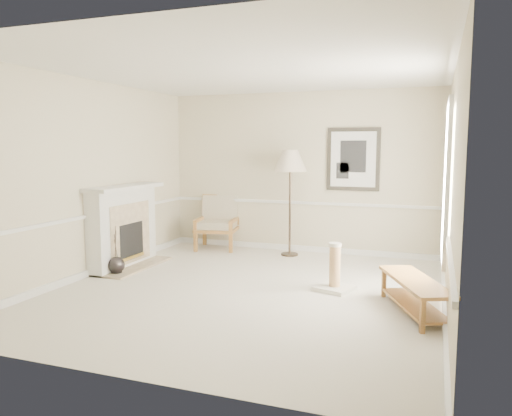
{
  "coord_description": "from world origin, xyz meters",
  "views": [
    {
      "loc": [
        2.33,
        -6.08,
        1.91
      ],
      "look_at": [
        -0.13,
        0.7,
        1.03
      ],
      "focal_mm": 35.0,
      "sensor_mm": 36.0,
      "label": 1
    }
  ],
  "objects_px": {
    "floor_vase": "(116,266)",
    "scratching_post": "(335,275)",
    "armchair": "(218,220)",
    "floor_lamp": "(290,164)",
    "bench": "(415,291)"
  },
  "relations": [
    {
      "from": "armchair",
      "to": "floor_lamp",
      "type": "distance_m",
      "value": 1.84
    },
    {
      "from": "floor_vase",
      "to": "armchair",
      "type": "xyz_separation_m",
      "value": [
        0.6,
        2.41,
        0.4
      ]
    },
    {
      "from": "floor_lamp",
      "to": "scratching_post",
      "type": "height_order",
      "value": "floor_lamp"
    },
    {
      "from": "bench",
      "to": "scratching_post",
      "type": "xyz_separation_m",
      "value": [
        -1.05,
        0.6,
        -0.06
      ]
    },
    {
      "from": "floor_lamp",
      "to": "bench",
      "type": "distance_m",
      "value": 3.61
    },
    {
      "from": "armchair",
      "to": "floor_lamp",
      "type": "bearing_deg",
      "value": -19.26
    },
    {
      "from": "scratching_post",
      "to": "floor_lamp",
      "type": "bearing_deg",
      "value": 121.77
    },
    {
      "from": "scratching_post",
      "to": "floor_vase",
      "type": "bearing_deg",
      "value": -174.67
    },
    {
      "from": "floor_vase",
      "to": "scratching_post",
      "type": "xyz_separation_m",
      "value": [
        3.25,
        0.3,
        0.07
      ]
    },
    {
      "from": "floor_lamp",
      "to": "scratching_post",
      "type": "xyz_separation_m",
      "value": [
        1.17,
        -1.9,
        -1.42
      ]
    },
    {
      "from": "armchair",
      "to": "floor_vase",
      "type": "bearing_deg",
      "value": -115.28
    },
    {
      "from": "floor_lamp",
      "to": "scratching_post",
      "type": "bearing_deg",
      "value": -58.23
    },
    {
      "from": "floor_vase",
      "to": "bench",
      "type": "height_order",
      "value": "floor_vase"
    },
    {
      "from": "floor_vase",
      "to": "armchair",
      "type": "height_order",
      "value": "armchair"
    },
    {
      "from": "floor_vase",
      "to": "scratching_post",
      "type": "relative_size",
      "value": 1.16
    }
  ]
}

